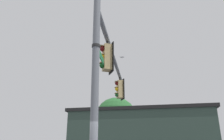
{
  "coord_description": "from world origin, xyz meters",
  "views": [
    {
      "loc": [
        -5.99,
        1.55,
        1.77
      ],
      "look_at": [
        3.15,
        -1.58,
        5.19
      ],
      "focal_mm": 36.95,
      "sensor_mm": 36.0,
      "label": 1
    }
  ],
  "objects": [
    {
      "name": "traffic_light_nearest_pole",
      "position": [
        1.88,
        -0.92,
        5.2
      ],
      "size": [
        0.54,
        0.49,
        1.31
      ],
      "color": "black"
    },
    {
      "name": "signal_pole",
      "position": [
        0.0,
        0.0,
        3.39
      ],
      "size": [
        0.22,
        0.22,
        6.78
      ],
      "primitive_type": "cylinder",
      "color": "slate",
      "rests_on": "ground"
    },
    {
      "name": "bird_flying",
      "position": [
        7.76,
        -3.89,
        7.95
      ],
      "size": [
        0.22,
        0.34,
        0.08
      ],
      "color": "gray"
    },
    {
      "name": "storefront_building",
      "position": [
        14.26,
        -8.26,
        2.77
      ],
      "size": [
        11.39,
        14.14,
        5.51
      ],
      "color": "#33473D",
      "rests_on": "ground"
    },
    {
      "name": "mast_arm",
      "position": [
        3.55,
        -1.77,
        5.99
      ],
      "size": [
        7.18,
        3.71,
        0.17
      ],
      "primitive_type": "cylinder",
      "rotation": [
        0.0,
        1.57,
        5.82
      ],
      "color": "slate"
    },
    {
      "name": "traffic_light_mid_inner",
      "position": [
        6.24,
        -3.1,
        5.2
      ],
      "size": [
        0.54,
        0.49,
        1.31
      ],
      "color": "black"
    },
    {
      "name": "tree_by_storefront",
      "position": [
        17.91,
        -7.08,
        5.1
      ],
      "size": [
        4.63,
        4.63,
        7.43
      ],
      "color": "#4C3823",
      "rests_on": "ground"
    },
    {
      "name": "street_name_sign",
      "position": [
        0.38,
        -0.19,
        4.7
      ],
      "size": [
        1.27,
        0.71,
        0.22
      ],
      "color": "#147238"
    }
  ]
}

